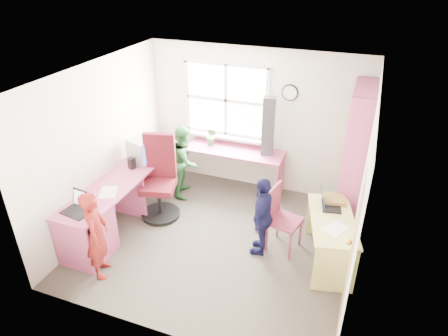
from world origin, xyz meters
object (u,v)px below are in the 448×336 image
wooden_chair (280,216)px  person_green (185,161)px  l_desk (126,206)px  swivel_chair (160,182)px  right_desk (331,231)px  person_red (97,235)px  person_navy (263,216)px  crt_monitor (142,150)px  potted_plant (211,137)px  cd_tower (268,126)px  bookshelf (354,161)px  laptop_left (79,206)px  laptop_right (328,203)px

wooden_chair → person_green: 2.00m
l_desk → swivel_chair: swivel_chair is taller
right_desk → person_green: size_ratio=1.04×
person_red → person_navy: (1.79, 1.13, -0.02)m
crt_monitor → potted_plant: (0.79, 0.92, -0.03)m
person_red → cd_tower: bearing=-54.2°
bookshelf → wooden_chair: bearing=-128.9°
potted_plant → person_navy: size_ratio=0.28×
l_desk → laptop_left: (-0.22, -0.65, 0.35)m
l_desk → laptop_right: 2.82m
crt_monitor → cd_tower: cd_tower is taller
bookshelf → person_red: bookshelf is taller
potted_plant → l_desk: bearing=-110.1°
person_red → swivel_chair: bearing=-28.1°
laptop_right → person_green: person_green is taller
l_desk → potted_plant: bearing=69.9°
swivel_chair → wooden_chair: swivel_chair is taller
bookshelf → potted_plant: size_ratio=6.53×
swivel_chair → wooden_chair: 1.93m
swivel_chair → crt_monitor: bearing=137.4°
bookshelf → wooden_chair: (-0.81, -1.00, -0.49)m
wooden_chair → laptop_right: (0.58, 0.20, 0.22)m
l_desk → person_red: (0.15, -0.85, 0.15)m
l_desk → laptop_right: size_ratio=7.86×
right_desk → person_green: bearing=146.6°
laptop_right → cd_tower: size_ratio=0.39×
wooden_chair → laptop_right: 0.65m
swivel_chair → laptop_left: 1.36m
right_desk → laptop_right: (-0.10, 0.27, 0.24)m
crt_monitor → laptop_right: 2.90m
right_desk → potted_plant: bearing=135.1°
swivel_chair → laptop_left: bearing=-124.0°
l_desk → crt_monitor: bearing=100.7°
laptop_left → laptop_right: 3.23m
wooden_chair → cd_tower: cd_tower is taller
l_desk → wooden_chair: (2.15, 0.47, 0.05)m
right_desk → crt_monitor: 3.05m
l_desk → crt_monitor: crt_monitor is taller
l_desk → bookshelf: 3.35m
wooden_chair → laptop_left: (-2.36, -1.12, 0.30)m
l_desk → laptop_left: laptop_left is taller
laptop_left → person_green: person_green is taller
bookshelf → laptop_right: (-0.23, -0.81, -0.27)m
l_desk → person_red: 0.87m
laptop_right → person_red: size_ratio=0.31×
potted_plant → crt_monitor: bearing=-130.6°
laptop_right → potted_plant: potted_plant is taller
l_desk → cd_tower: cd_tower is taller
bookshelf → person_green: (-2.63, -0.17, -0.39)m
swivel_chair → cd_tower: cd_tower is taller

